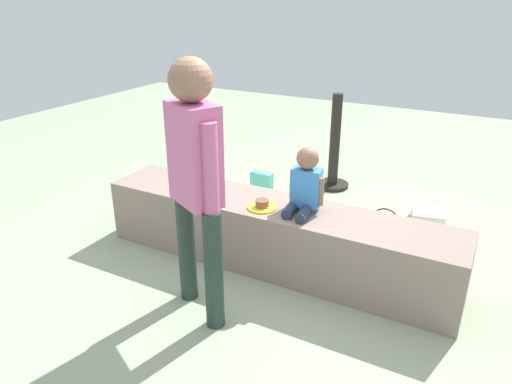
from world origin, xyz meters
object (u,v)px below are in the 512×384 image
at_px(water_bottle_near_gift, 315,198).
at_px(cake_box_white, 428,216).
at_px(child_seated, 305,184).
at_px(adult_standing, 195,171).
at_px(water_bottle_far_side, 292,206).
at_px(cake_plate, 262,205).
at_px(handbag_black_leather, 384,230).
at_px(gift_bag, 262,186).

relative_size(water_bottle_near_gift, cake_box_white, 0.66).
xyz_separation_m(child_seated, adult_standing, (-0.40, -0.77, 0.28)).
bearing_deg(water_bottle_far_side, cake_box_white, 22.87).
bearing_deg(water_bottle_near_gift, adult_standing, -91.10).
distance_m(water_bottle_far_side, cake_box_white, 1.28).
height_order(water_bottle_near_gift, cake_box_white, water_bottle_near_gift).
bearing_deg(child_seated, cake_plate, -160.30).
relative_size(child_seated, handbag_black_leather, 1.49).
bearing_deg(cake_plate, cake_box_white, 55.67).
relative_size(gift_bag, handbag_black_leather, 1.08).
height_order(cake_plate, gift_bag, cake_plate).
height_order(water_bottle_far_side, handbag_black_leather, handbag_black_leather).
distance_m(child_seated, water_bottle_near_gift, 1.40).
distance_m(cake_plate, handbag_black_leather, 1.23).
height_order(adult_standing, water_bottle_far_side, adult_standing).
height_order(adult_standing, cake_plate, adult_standing).
bearing_deg(gift_bag, cake_plate, -62.14).
bearing_deg(cake_plate, handbag_black_leather, 50.94).
relative_size(adult_standing, cake_plate, 7.49).
xyz_separation_m(cake_plate, gift_bag, (-0.61, 1.16, -0.38)).
xyz_separation_m(water_bottle_far_side, cake_box_white, (1.17, 0.50, -0.05)).
xyz_separation_m(child_seated, cake_plate, (-0.29, -0.11, -0.19)).
relative_size(adult_standing, cake_box_white, 5.55).
height_order(child_seated, gift_bag, child_seated).
bearing_deg(child_seated, handbag_black_leather, 61.33).
height_order(child_seated, handbag_black_leather, child_seated).
distance_m(child_seated, gift_bag, 1.50).
height_order(gift_bag, handbag_black_leather, gift_bag).
bearing_deg(gift_bag, child_seated, -49.27).
height_order(adult_standing, cake_box_white, adult_standing).
xyz_separation_m(cake_box_white, handbag_black_leather, (-0.27, -0.56, 0.04)).
relative_size(cake_plate, handbag_black_leather, 0.69).
bearing_deg(handbag_black_leather, child_seated, -118.67).
height_order(child_seated, cake_box_white, child_seated).
xyz_separation_m(gift_bag, water_bottle_far_side, (0.43, -0.20, -0.05)).
xyz_separation_m(child_seated, gift_bag, (-0.91, 1.05, -0.57)).
bearing_deg(adult_standing, child_seated, 62.53).
relative_size(water_bottle_far_side, cake_box_white, 0.78).
distance_m(cake_plate, water_bottle_far_side, 1.07).
relative_size(gift_bag, water_bottle_near_gift, 1.76).
height_order(gift_bag, water_bottle_far_side, gift_bag).
distance_m(water_bottle_near_gift, handbag_black_leather, 0.89).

